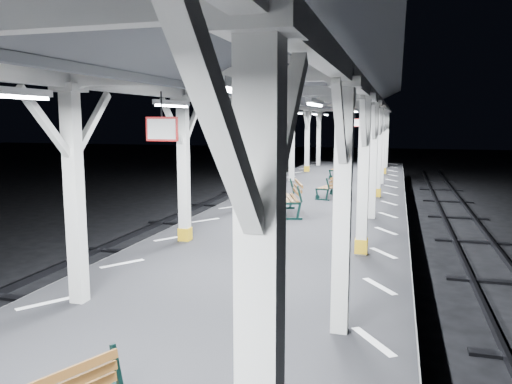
% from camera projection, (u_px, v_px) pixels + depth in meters
% --- Properties ---
extents(ground, '(120.00, 120.00, 0.00)m').
position_uv_depth(ground, '(242.00, 326.00, 9.25)').
color(ground, black).
rests_on(ground, ground).
extents(platform, '(6.00, 50.00, 1.00)m').
position_uv_depth(platform, '(242.00, 301.00, 9.17)').
color(platform, black).
rests_on(platform, ground).
extents(hazard_stripes_left, '(1.00, 48.00, 0.01)m').
position_uv_depth(hazard_stripes_left, '(122.00, 264.00, 9.76)').
color(hazard_stripes_left, silver).
rests_on(hazard_stripes_left, platform).
extents(hazard_stripes_right, '(1.00, 48.00, 0.01)m').
position_uv_depth(hazard_stripes_right, '(379.00, 286.00, 8.44)').
color(hazard_stripes_right, silver).
rests_on(hazard_stripes_right, platform).
extents(track_left, '(2.20, 60.00, 0.16)m').
position_uv_depth(track_left, '(17.00, 296.00, 10.59)').
color(track_left, '#2D2D33').
rests_on(track_left, ground).
extents(canopy, '(5.40, 49.00, 4.65)m').
position_uv_depth(canopy, '(240.00, 75.00, 8.57)').
color(canopy, beige).
rests_on(canopy, platform).
extents(bench_mid, '(1.21, 1.94, 0.99)m').
position_uv_depth(bench_mid, '(291.00, 197.00, 14.79)').
color(bench_mid, black).
rests_on(bench_mid, platform).
extents(bench_far, '(0.87, 1.57, 0.80)m').
position_uv_depth(bench_far, '(332.00, 186.00, 17.93)').
color(bench_far, black).
rests_on(bench_far, platform).
extents(bench_extra, '(0.79, 1.72, 0.90)m').
position_uv_depth(bench_extra, '(341.00, 168.00, 23.95)').
color(bench_extra, black).
rests_on(bench_extra, platform).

